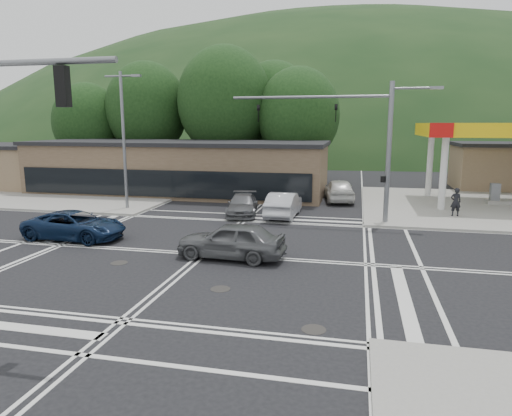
% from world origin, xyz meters
% --- Properties ---
extents(ground, '(120.00, 120.00, 0.00)m').
position_xyz_m(ground, '(0.00, 0.00, 0.00)').
color(ground, black).
rests_on(ground, ground).
extents(sidewalk_ne, '(16.00, 16.00, 0.15)m').
position_xyz_m(sidewalk_ne, '(15.00, 15.00, 0.07)').
color(sidewalk_ne, gray).
rests_on(sidewalk_ne, ground).
extents(sidewalk_nw, '(16.00, 16.00, 0.15)m').
position_xyz_m(sidewalk_nw, '(-15.00, 15.00, 0.07)').
color(sidewalk_nw, gray).
rests_on(sidewalk_nw, ground).
extents(commercial_row, '(24.00, 8.00, 4.00)m').
position_xyz_m(commercial_row, '(-8.00, 17.00, 2.00)').
color(commercial_row, brown).
rests_on(commercial_row, ground).
extents(commercial_nw, '(8.00, 7.00, 3.60)m').
position_xyz_m(commercial_nw, '(-24.00, 17.00, 1.80)').
color(commercial_nw, '#846B4F').
rests_on(commercial_nw, ground).
extents(hill_north, '(252.00, 126.00, 140.00)m').
position_xyz_m(hill_north, '(0.00, 90.00, 0.00)').
color(hill_north, '#1B3718').
rests_on(hill_north, ground).
extents(tree_n_a, '(8.00, 8.00, 11.75)m').
position_xyz_m(tree_n_a, '(-14.00, 24.00, 7.14)').
color(tree_n_a, '#382619').
rests_on(tree_n_a, ground).
extents(tree_n_b, '(9.00, 9.00, 12.98)m').
position_xyz_m(tree_n_b, '(-6.00, 24.00, 7.79)').
color(tree_n_b, '#382619').
rests_on(tree_n_b, ground).
extents(tree_n_c, '(7.60, 7.60, 10.87)m').
position_xyz_m(tree_n_c, '(1.00, 24.00, 6.49)').
color(tree_n_c, '#382619').
rests_on(tree_n_c, ground).
extents(tree_n_d, '(6.80, 6.80, 9.76)m').
position_xyz_m(tree_n_d, '(-20.00, 23.00, 5.84)').
color(tree_n_d, '#382619').
rests_on(tree_n_d, ground).
extents(tree_n_e, '(8.40, 8.40, 11.98)m').
position_xyz_m(tree_n_e, '(-2.00, 28.00, 7.14)').
color(tree_n_e, '#382619').
rests_on(tree_n_e, ground).
extents(streetlight_nw, '(2.50, 0.25, 9.00)m').
position_xyz_m(streetlight_nw, '(-8.44, 9.00, 5.05)').
color(streetlight_nw, slate).
rests_on(streetlight_nw, ground).
extents(signal_mast_ne, '(11.65, 0.30, 8.00)m').
position_xyz_m(signal_mast_ne, '(6.95, 8.20, 5.07)').
color(signal_mast_ne, slate).
rests_on(signal_mast_ne, ground).
extents(car_blue_west, '(5.14, 2.51, 1.41)m').
position_xyz_m(car_blue_west, '(-7.16, 1.20, 0.70)').
color(car_blue_west, '#0D1E3C').
rests_on(car_blue_west, ground).
extents(car_grey_center, '(4.74, 2.15, 1.58)m').
position_xyz_m(car_grey_center, '(1.36, -0.30, 0.79)').
color(car_grey_center, '#535558').
rests_on(car_grey_center, ground).
extents(car_queue_a, '(1.74, 4.73, 1.55)m').
position_xyz_m(car_queue_a, '(2.13, 9.00, 0.77)').
color(car_queue_a, '#B7B9BF').
rests_on(car_queue_a, ground).
extents(car_queue_b, '(2.65, 5.16, 1.68)m').
position_xyz_m(car_queue_b, '(5.25, 15.63, 0.84)').
color(car_queue_b, silver).
rests_on(car_queue_b, ground).
extents(car_northbound, '(2.54, 4.71, 1.30)m').
position_xyz_m(car_northbound, '(-0.50, 9.00, 0.65)').
color(car_northbound, '#535457').
rests_on(car_northbound, ground).
extents(pedestrian, '(0.68, 0.49, 1.73)m').
position_xyz_m(pedestrian, '(12.45, 10.82, 1.01)').
color(pedestrian, black).
rests_on(pedestrian, sidewalk_ne).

